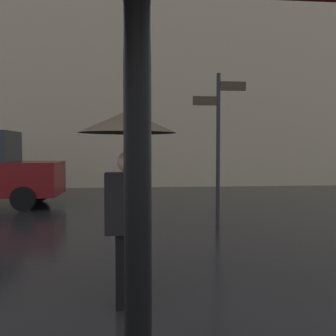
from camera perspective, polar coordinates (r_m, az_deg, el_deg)
name	(u,v)px	position (r m, az deg, el deg)	size (l,w,h in m)	color
pedestrian_with_umbrella	(128,153)	(3.70, -6.08, 2.20)	(0.95, 0.95, 1.93)	black
street_signpost	(218,134)	(7.77, 7.57, 5.06)	(1.08, 0.08, 3.08)	black
building_block	(130,19)	(17.23, -5.70, 21.32)	(19.29, 2.04, 14.01)	gray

